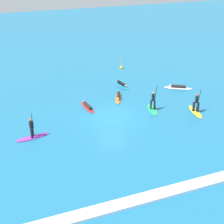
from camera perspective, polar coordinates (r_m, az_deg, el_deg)
name	(u,v)px	position (r m, az deg, el deg)	size (l,w,h in m)	color
ground_plane	(112,117)	(30.09, 0.00, -0.86)	(120.00, 120.00, 0.00)	#1E6B93
surfer_on_blue_board	(122,85)	(36.99, 1.66, 4.56)	(1.04, 2.74, 0.43)	#1E8CD1
surfer_on_purple_board	(32,132)	(27.38, -13.13, -3.31)	(2.78, 1.06, 2.04)	purple
surfer_on_white_board	(178,87)	(37.03, 10.90, 4.07)	(2.91, 2.20, 0.39)	white
surfer_on_green_board	(153,105)	(31.47, 6.79, 1.10)	(1.37, 2.70, 2.37)	#23B266
surfer_on_red_board	(87,106)	(31.91, -4.11, 0.97)	(0.78, 2.86, 0.40)	red
surfer_on_yellow_board	(196,108)	(31.72, 13.76, 0.70)	(1.24, 2.86, 2.10)	yellow
surfer_on_orange_board	(118,97)	(33.92, 1.07, 2.56)	(1.82, 3.04, 0.41)	orange
marker_buoy	(121,67)	(42.69, 1.58, 7.50)	(0.42, 0.42, 1.41)	yellow
wave_crest	(178,189)	(21.81, 10.98, -12.49)	(24.05, 0.90, 0.18)	white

